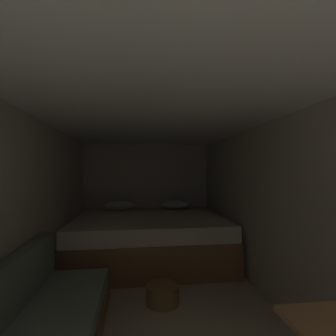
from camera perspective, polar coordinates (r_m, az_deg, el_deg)
ground_plane at (r=2.76m, az=-2.18°, el=-31.54°), size 7.14×7.14×0.00m
wall_back at (r=4.99m, az=-4.91°, el=-5.82°), size 2.56×0.05×1.96m
wall_left at (r=2.62m, az=-31.12°, el=-10.16°), size 0.05×5.14×1.96m
wall_right at (r=2.82m, az=24.50°, el=-9.54°), size 0.05×5.14×1.96m
ceiling_slab at (r=2.45m, az=-2.15°, el=12.77°), size 2.56×5.14×0.05m
bed at (r=4.13m, az=-4.31°, el=-15.70°), size 2.34×1.84×0.87m
wicker_basket at (r=2.97m, az=-1.24°, el=-27.09°), size 0.35×0.35×0.19m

